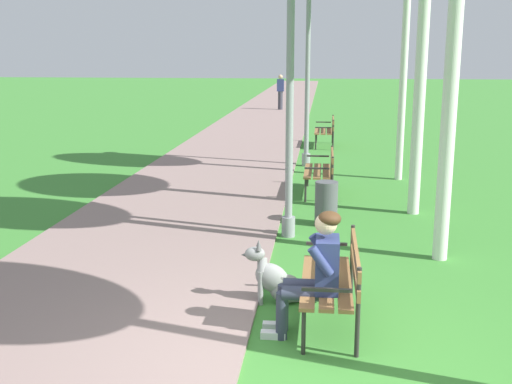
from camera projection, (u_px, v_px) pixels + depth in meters
ground_plane at (286, 372)px, 5.42m from camera, size 120.00×120.00×0.00m
paved_path at (272, 111)px, 28.92m from camera, size 3.51×60.00×0.04m
park_bench_near at (336, 276)px, 6.27m from camera, size 0.55×1.50×0.85m
park_bench_mid at (323, 168)px, 12.06m from camera, size 0.55×1.50×0.85m
park_bench_far at (327, 129)px, 18.16m from camera, size 0.55×1.50×0.85m
person_seated_on_near_bench at (315, 269)px, 5.96m from camera, size 0.74×0.49×1.25m
dog_grey at (276, 280)px, 6.86m from camera, size 0.83×0.32×0.71m
lamp_post_near at (290, 100)px, 8.95m from camera, size 0.24×0.24×3.89m
lamp_post_mid at (308, 63)px, 14.64m from camera, size 0.24×0.24×4.71m
litter_bin at (326, 203)px, 9.95m from camera, size 0.36×0.36×0.70m
pedestrian_distant at (280, 92)px, 29.26m from camera, size 0.32×0.22×1.65m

